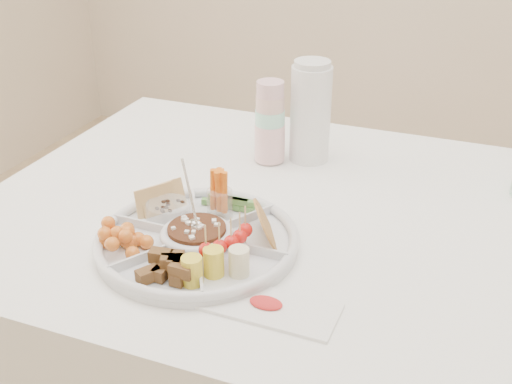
% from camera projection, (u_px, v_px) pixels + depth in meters
% --- Properties ---
extents(dining_table, '(1.52, 1.02, 0.76)m').
position_uv_depth(dining_table, '(328.00, 359.00, 1.49)').
color(dining_table, white).
rests_on(dining_table, floor).
extents(party_tray, '(0.39, 0.39, 0.04)m').
position_uv_depth(party_tray, '(197.00, 238.00, 1.21)').
color(party_tray, silver).
rests_on(party_tray, dining_table).
extents(bean_dip, '(0.11, 0.11, 0.04)m').
position_uv_depth(bean_dip, '(197.00, 234.00, 1.21)').
color(bean_dip, '#512B1F').
rests_on(bean_dip, party_tray).
extents(tortillas, '(0.11, 0.11, 0.06)m').
position_uv_depth(tortillas, '(265.00, 223.00, 1.21)').
color(tortillas, '#AE7732').
rests_on(tortillas, party_tray).
extents(carrot_cucumber, '(0.10, 0.10, 0.09)m').
position_uv_depth(carrot_cucumber, '(226.00, 189.00, 1.30)').
color(carrot_cucumber, orange).
rests_on(carrot_cucumber, party_tray).
extents(pita_raisins, '(0.12, 0.12, 0.07)m').
position_uv_depth(pita_raisins, '(162.00, 201.00, 1.29)').
color(pita_raisins, tan).
rests_on(pita_raisins, party_tray).
extents(cherries, '(0.12, 0.12, 0.05)m').
position_uv_depth(cherries, '(127.00, 236.00, 1.19)').
color(cherries, orange).
rests_on(cherries, party_tray).
extents(granola_chunks, '(0.11, 0.11, 0.05)m').
position_uv_depth(granola_chunks, '(162.00, 268.00, 1.10)').
color(granola_chunks, '#533620').
rests_on(granola_chunks, party_tray).
extents(banana_tomato, '(0.12, 0.12, 0.10)m').
position_uv_depth(banana_tomato, '(237.00, 251.00, 1.10)').
color(banana_tomato, '#EBD55D').
rests_on(banana_tomato, party_tray).
extents(cup_stack, '(0.08, 0.08, 0.20)m').
position_uv_depth(cup_stack, '(270.00, 122.00, 1.52)').
color(cup_stack, '#B7D0B4').
rests_on(cup_stack, dining_table).
extents(thermos, '(0.12, 0.12, 0.25)m').
position_uv_depth(thermos, '(311.00, 111.00, 1.52)').
color(thermos, white).
rests_on(thermos, dining_table).
extents(placemat, '(0.30, 0.10, 0.01)m').
position_uv_depth(placemat, '(249.00, 302.00, 1.07)').
color(placemat, white).
rests_on(placemat, dining_table).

